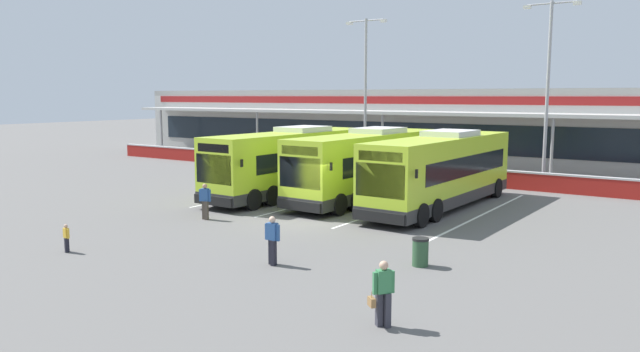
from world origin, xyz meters
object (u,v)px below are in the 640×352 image
Objects in this scene: coach_bus_left_centre at (369,166)px; pedestrian_with_handbag at (383,292)px; lamp_post_centre at (548,82)px; litter_bin at (420,252)px; coach_bus_leftmost at (293,163)px; lamp_post_west at (365,85)px; pedestrian_child at (66,237)px; pedestrian_in_dark_coat at (205,200)px; coach_bus_centre at (441,172)px; pedestrian_near_bin at (272,239)px.

coach_bus_left_centre is 7.54× the size of pedestrian_with_handbag.
pedestrian_with_handbag is 0.15× the size of lamp_post_centre.
coach_bus_left_centre is at bearing 127.13° from litter_bin.
lamp_post_centre is (10.80, 10.93, 4.50)m from coach_bus_leftmost.
pedestrian_child is at bearing -83.59° from lamp_post_west.
pedestrian_in_dark_coat is at bearing -111.31° from coach_bus_left_centre.
coach_bus_centre is 7.54× the size of pedestrian_with_handbag.
coach_bus_centre is 13.13× the size of litter_bin.
litter_bin is at bearing -52.87° from coach_bus_left_centre.
pedestrian_in_dark_coat and pedestrian_near_bin have the same top height.
pedestrian_with_handbag reaches higher than litter_bin.
lamp_post_west reaches higher than pedestrian_near_bin.
pedestrian_in_dark_coat is at bearing 89.89° from pedestrian_child.
coach_bus_leftmost is 1.00× the size of coach_bus_centre.
pedestrian_near_bin is at bearing 21.96° from pedestrian_child.
pedestrian_child is at bearing -116.35° from coach_bus_centre.
lamp_post_west is at bearing 120.84° from coach_bus_left_centre.
pedestrian_with_handbag reaches higher than pedestrian_child.
coach_bus_centre reaches higher than pedestrian_child.
coach_bus_left_centre is 9.43m from pedestrian_in_dark_coat.
pedestrian_in_dark_coat is 20.37m from lamp_post_west.
pedestrian_in_dark_coat is 1.00× the size of pedestrian_near_bin.
pedestrian_with_handbag is at bearing -84.46° from lamp_post_centre.
lamp_post_west is at bearing 134.24° from coach_bus_centre.
coach_bus_left_centre is at bearing 105.85° from pedestrian_near_bin.
coach_bus_leftmost is at bearing 124.01° from pedestrian_near_bin.
lamp_post_west reaches higher than pedestrian_with_handbag.
lamp_post_west is (-2.95, 26.22, 5.75)m from pedestrian_child.
lamp_post_centre reaches higher than coach_bus_left_centre.
pedestrian_in_dark_coat is 0.15× the size of lamp_post_centre.
pedestrian_near_bin is at bearing -74.15° from coach_bus_left_centre.
pedestrian_with_handbag is (13.23, -14.14, -0.93)m from coach_bus_leftmost.
coach_bus_leftmost is 12.16× the size of pedestrian_child.
lamp_post_centre is (13.02, -0.95, 0.00)m from lamp_post_west.
pedestrian_in_dark_coat is at bearing 172.92° from litter_bin.
coach_bus_leftmost is 14.84m from litter_bin.
coach_bus_leftmost reaches higher than pedestrian_near_bin.
coach_bus_leftmost is at bearing -79.40° from lamp_post_west.
pedestrian_in_dark_coat is (-3.41, -8.74, -0.91)m from coach_bus_left_centre.
pedestrian_child reaches higher than litter_bin.
coach_bus_leftmost is 1.00× the size of coach_bus_left_centre.
coach_bus_centre is 12.16× the size of pedestrian_child.
coach_bus_leftmost is 1.11× the size of lamp_post_west.
lamp_post_west is at bearing 113.12° from pedestrian_near_bin.
coach_bus_leftmost reaches higher than pedestrian_child.
pedestrian_child is 0.09× the size of lamp_post_centre.
pedestrian_near_bin is at bearing -29.50° from pedestrian_in_dark_coat.
pedestrian_with_handbag is 0.15× the size of lamp_post_west.
lamp_post_west reaches higher than litter_bin.
coach_bus_centre is 15.79m from lamp_post_west.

